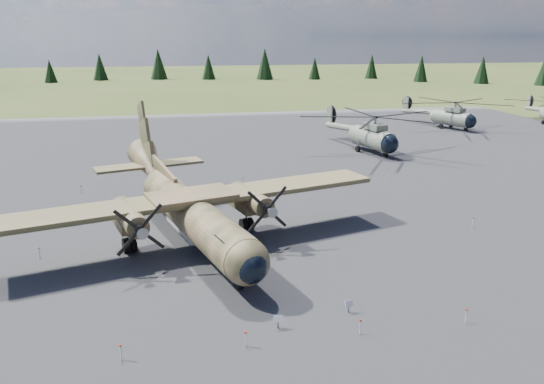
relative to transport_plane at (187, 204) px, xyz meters
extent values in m
plane|color=#515927|center=(6.17, -1.83, -2.81)|extent=(500.00, 500.00, 0.00)
cube|color=#58585D|center=(6.17, 8.17, -2.81)|extent=(120.00, 120.00, 0.04)
cylinder|color=#3A3D21|center=(0.43, -1.52, -0.47)|extent=(7.78, 18.43, 2.85)
sphere|color=#3A3D21|center=(2.95, -10.34, -0.47)|extent=(3.46, 3.46, 2.80)
sphere|color=black|center=(3.11, -10.88, -0.52)|extent=(2.54, 2.54, 2.06)
cube|color=black|center=(2.50, -8.77, 0.30)|extent=(2.41, 2.13, 0.56)
cone|color=#3A3D21|center=(-2.87, 10.05, 0.60)|extent=(4.61, 7.51, 4.29)
cube|color=#9EA1A3|center=(0.15, -0.54, -1.64)|extent=(3.54, 6.41, 0.51)
cube|color=#2B361C|center=(0.29, -1.03, 0.70)|extent=(29.38, 11.45, 0.36)
cube|color=#3A3D21|center=(0.29, -1.03, 0.93)|extent=(6.89, 5.21, 0.36)
cylinder|color=#3A3D21|center=(-4.03, -2.58, 0.14)|extent=(2.93, 5.52, 1.53)
cube|color=#3A3D21|center=(-4.26, -1.80, -0.52)|extent=(2.42, 3.75, 0.82)
cone|color=gray|center=(-3.12, -5.77, 0.14)|extent=(1.00, 1.09, 0.77)
cylinder|color=black|center=(-4.26, -1.80, -2.25)|extent=(1.17, 1.32, 1.12)
cylinder|color=#3A3D21|center=(4.79, -0.06, 0.14)|extent=(2.93, 5.52, 1.53)
cube|color=#3A3D21|center=(4.56, 0.72, -0.52)|extent=(2.42, 3.75, 0.82)
cone|color=gray|center=(5.70, -3.25, 0.14)|extent=(1.00, 1.09, 0.77)
cylinder|color=black|center=(4.56, 0.72, -2.25)|extent=(1.17, 1.32, 1.12)
cube|color=#3A3D21|center=(-1.81, 6.32, 1.21)|extent=(2.39, 7.48, 1.71)
cube|color=#2B361C|center=(-3.01, 10.54, 0.65)|extent=(10.03, 4.84, 0.22)
cylinder|color=gray|center=(2.62, -9.16, -1.51)|extent=(0.18, 0.18, 0.92)
cylinder|color=black|center=(2.62, -9.16, -2.25)|extent=(0.60, 1.01, 0.95)
cylinder|color=gray|center=(25.20, 26.81, -0.89)|extent=(4.15, 7.85, 2.59)
sphere|color=black|center=(26.00, 23.17, -0.95)|extent=(2.84, 2.84, 2.39)
sphere|color=gray|center=(24.39, 30.46, -0.89)|extent=(2.84, 2.84, 2.39)
cube|color=gray|center=(25.29, 26.41, 0.77)|extent=(2.44, 3.62, 0.78)
cylinder|color=gray|center=(25.29, 26.41, 1.54)|extent=(0.45, 0.45, 1.04)
cylinder|color=gray|center=(23.55, 34.25, -0.53)|extent=(2.76, 8.83, 1.48)
cube|color=gray|center=(22.71, 38.05, 0.77)|extent=(0.54, 1.47, 2.49)
cylinder|color=black|center=(23.06, 38.13, 0.77)|extent=(0.64, 2.65, 2.70)
cylinder|color=black|center=(25.87, 23.77, -2.40)|extent=(0.44, 0.75, 0.71)
cylinder|color=black|center=(23.56, 27.72, -2.40)|extent=(0.48, 0.88, 0.83)
cylinder|color=gray|center=(23.56, 27.72, -1.85)|extent=(0.17, 0.17, 1.50)
cylinder|color=black|center=(26.29, 28.33, -2.40)|extent=(0.48, 0.88, 0.83)
cylinder|color=gray|center=(26.29, 28.33, -1.85)|extent=(0.17, 0.17, 1.50)
cylinder|color=gray|center=(45.24, 42.16, -1.06)|extent=(4.73, 7.23, 2.37)
sphere|color=black|center=(46.50, 38.99, -1.10)|extent=(2.84, 2.84, 2.18)
sphere|color=gray|center=(43.97, 45.34, -1.06)|extent=(2.84, 2.84, 2.18)
cube|color=gray|center=(45.38, 41.81, 0.46)|extent=(2.62, 3.42, 0.71)
cylinder|color=gray|center=(45.38, 41.81, 1.17)|extent=(0.44, 0.44, 0.95)
cylinder|color=gray|center=(42.65, 48.64, -0.72)|extent=(3.74, 7.82, 1.36)
cube|color=gray|center=(41.34, 51.95, 0.46)|extent=(0.69, 1.31, 2.28)
cylinder|color=black|center=(41.65, 52.07, 0.46)|extent=(0.97, 2.31, 2.47)
cylinder|color=black|center=(46.29, 39.52, -2.43)|extent=(0.49, 0.70, 0.65)
cylinder|color=black|center=(43.62, 42.75, -2.43)|extent=(0.55, 0.81, 0.76)
cylinder|color=gray|center=(43.62, 42.75, -1.93)|extent=(0.17, 0.17, 1.38)
cylinder|color=black|center=(46.00, 43.69, -2.43)|extent=(0.55, 0.81, 0.76)
cylinder|color=gray|center=(46.00, 43.69, -1.93)|extent=(0.17, 0.17, 1.38)
cylinder|color=gray|center=(65.70, 48.63, -0.87)|extent=(2.22, 7.54, 1.26)
cube|color=gray|center=(66.36, 51.88, 0.23)|extent=(0.44, 1.25, 2.12)
cylinder|color=black|center=(66.66, 51.81, 0.23)|extent=(0.51, 2.26, 2.30)
cylinder|color=black|center=(63.45, 43.54, -2.46)|extent=(0.40, 0.75, 0.71)
cylinder|color=gray|center=(63.45, 43.54, -2.00)|extent=(0.15, 0.15, 1.28)
cube|color=gray|center=(4.10, -13.92, -2.51)|extent=(0.09, 0.09, 0.60)
cube|color=white|center=(4.10, -13.97, -2.22)|extent=(0.50, 0.25, 0.34)
cube|color=gray|center=(8.31, -13.04, -2.52)|extent=(0.10, 0.10, 0.58)
cube|color=white|center=(8.31, -13.10, -2.24)|extent=(0.51, 0.32, 0.33)
cylinder|color=white|center=(-3.83, -15.33, -2.41)|extent=(0.07, 0.07, 0.80)
cylinder|color=red|center=(-3.83, -15.33, -2.01)|extent=(0.12, 0.12, 0.10)
cylinder|color=white|center=(2.17, -15.33, -2.41)|extent=(0.07, 0.07, 0.80)
cylinder|color=red|center=(2.17, -15.33, -2.01)|extent=(0.12, 0.12, 0.10)
cylinder|color=white|center=(8.17, -15.33, -2.41)|extent=(0.07, 0.07, 0.80)
cylinder|color=red|center=(8.17, -15.33, -2.01)|extent=(0.12, 0.12, 0.10)
cylinder|color=white|center=(14.17, -15.33, -2.41)|extent=(0.07, 0.07, 0.80)
cylinder|color=red|center=(14.17, -15.33, -2.01)|extent=(0.12, 0.12, 0.10)
cylinder|color=white|center=(-9.83, 14.17, -2.41)|extent=(0.07, 0.07, 0.80)
cylinder|color=red|center=(-9.83, 14.17, -2.01)|extent=(0.12, 0.12, 0.10)
cylinder|color=white|center=(-1.83, 14.17, -2.41)|extent=(0.07, 0.07, 0.80)
cylinder|color=red|center=(-1.83, 14.17, -2.01)|extent=(0.12, 0.12, 0.10)
cylinder|color=white|center=(6.17, 14.17, -2.41)|extent=(0.07, 0.07, 0.80)
cylinder|color=red|center=(6.17, 14.17, -2.01)|extent=(0.12, 0.12, 0.10)
cylinder|color=white|center=(14.17, 14.17, -2.41)|extent=(0.07, 0.07, 0.80)
cylinder|color=red|center=(14.17, 14.17, -2.01)|extent=(0.12, 0.12, 0.10)
cylinder|color=white|center=(22.17, 14.17, -2.41)|extent=(0.07, 0.07, 0.80)
cylinder|color=red|center=(22.17, 14.17, -2.01)|extent=(0.12, 0.12, 0.10)
cylinder|color=white|center=(-10.33, -1.83, -2.41)|extent=(0.07, 0.07, 0.80)
cylinder|color=red|center=(-10.33, -1.83, -2.01)|extent=(0.12, 0.12, 0.10)
cylinder|color=white|center=(22.67, -1.83, -2.41)|extent=(0.07, 0.07, 0.80)
cylinder|color=red|center=(22.67, -1.83, -2.01)|extent=(0.12, 0.12, 0.10)
cone|color=black|center=(100.11, 122.11, 1.61)|extent=(4.96, 4.96, 8.85)
cone|color=black|center=(83.93, 132.81, 1.59)|extent=(4.94, 4.94, 8.82)
cone|color=black|center=(72.61, 149.42, 1.52)|extent=(4.85, 4.85, 8.66)
cone|color=black|center=(51.11, 149.46, 1.06)|extent=(4.34, 4.34, 7.74)
cone|color=black|center=(33.58, 152.81, 2.61)|extent=(6.08, 6.08, 10.85)
cone|color=black|center=(13.75, 156.36, 1.56)|extent=(4.90, 4.90, 8.75)
cone|color=black|center=(-3.74, 160.66, 2.53)|extent=(5.99, 5.99, 10.70)
cone|color=black|center=(-23.90, 160.12, 1.79)|extent=(5.15, 5.15, 9.20)
cone|color=black|center=(-39.05, 152.40, 0.99)|extent=(4.26, 4.26, 7.61)
camera|label=1|loc=(-0.97, -38.33, 12.07)|focal=35.00mm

